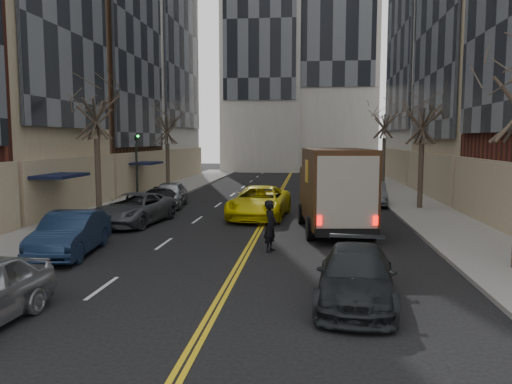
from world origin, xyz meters
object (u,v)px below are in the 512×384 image
observer_sedan (356,276)px  pedestrian (271,226)px  ups_truck (334,190)px  taxi (259,202)px

observer_sedan → pedestrian: bearing=120.8°
ups_truck → pedestrian: 5.01m
ups_truck → observer_sedan: ups_truck is taller
pedestrian → taxi: bearing=20.0°
ups_truck → observer_sedan: 9.86m
ups_truck → observer_sedan: bearing=-95.4°
observer_sedan → pedestrian: (-2.63, 5.57, 0.28)m
ups_truck → taxi: ups_truck is taller
pedestrian → ups_truck: bearing=-19.9°
ups_truck → taxi: bearing=129.3°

